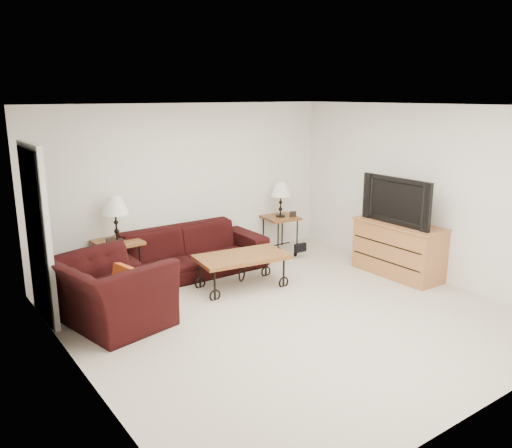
{
  "coord_description": "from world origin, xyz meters",
  "views": [
    {
      "loc": [
        -3.76,
        -4.57,
        2.63
      ],
      "look_at": [
        0.0,
        0.7,
        1.0
      ],
      "focal_mm": 36.32,
      "sensor_mm": 36.0,
      "label": 1
    }
  ],
  "objects_px": {
    "armchair": "(110,292)",
    "side_table_left": "(119,263)",
    "lamp_left": "(116,219)",
    "television": "(401,200)",
    "sofa": "(187,252)",
    "tv_stand": "(398,249)",
    "coffee_table": "(242,271)",
    "backpack": "(296,244)",
    "lamp_right": "(281,199)",
    "side_table_right": "(280,233)"
  },
  "relations": [
    {
      "from": "armchair",
      "to": "side_table_left",
      "type": "bearing_deg",
      "value": -36.66
    },
    {
      "from": "lamp_left",
      "to": "television",
      "type": "distance_m",
      "value": 4.06
    },
    {
      "from": "sofa",
      "to": "tv_stand",
      "type": "xyz_separation_m",
      "value": [
        2.54,
        -1.84,
        0.05
      ]
    },
    {
      "from": "sofa",
      "to": "armchair",
      "type": "relative_size",
      "value": 1.91
    },
    {
      "from": "coffee_table",
      "to": "backpack",
      "type": "distance_m",
      "value": 1.64
    },
    {
      "from": "side_table_left",
      "to": "tv_stand",
      "type": "xyz_separation_m",
      "value": [
        3.54,
        -2.02,
        0.08
      ]
    },
    {
      "from": "lamp_right",
      "to": "backpack",
      "type": "xyz_separation_m",
      "value": [
        -0.03,
        -0.45,
        -0.67
      ]
    },
    {
      "from": "side_table_left",
      "to": "tv_stand",
      "type": "distance_m",
      "value": 4.07
    },
    {
      "from": "sofa",
      "to": "side_table_left",
      "type": "bearing_deg",
      "value": 169.74
    },
    {
      "from": "side_table_right",
      "to": "armchair",
      "type": "height_order",
      "value": "armchair"
    },
    {
      "from": "lamp_left",
      "to": "tv_stand",
      "type": "bearing_deg",
      "value": -29.69
    },
    {
      "from": "lamp_right",
      "to": "coffee_table",
      "type": "relative_size",
      "value": 0.48
    },
    {
      "from": "side_table_left",
      "to": "tv_stand",
      "type": "bearing_deg",
      "value": -29.69
    },
    {
      "from": "side_table_left",
      "to": "television",
      "type": "distance_m",
      "value": 4.14
    },
    {
      "from": "television",
      "to": "lamp_left",
      "type": "bearing_deg",
      "value": -119.83
    },
    {
      "from": "television",
      "to": "side_table_right",
      "type": "bearing_deg",
      "value": -162.77
    },
    {
      "from": "side_table_left",
      "to": "coffee_table",
      "type": "relative_size",
      "value": 0.51
    },
    {
      "from": "side_table_right",
      "to": "tv_stand",
      "type": "relative_size",
      "value": 0.45
    },
    {
      "from": "coffee_table",
      "to": "backpack",
      "type": "bearing_deg",
      "value": 23.22
    },
    {
      "from": "side_table_right",
      "to": "lamp_right",
      "type": "relative_size",
      "value": 1.0
    },
    {
      "from": "lamp_left",
      "to": "armchair",
      "type": "relative_size",
      "value": 0.51
    },
    {
      "from": "side_table_left",
      "to": "side_table_right",
      "type": "relative_size",
      "value": 1.08
    },
    {
      "from": "side_table_left",
      "to": "lamp_left",
      "type": "bearing_deg",
      "value": 0.0
    },
    {
      "from": "lamp_right",
      "to": "side_table_right",
      "type": "bearing_deg",
      "value": 0.0
    },
    {
      "from": "side_table_right",
      "to": "backpack",
      "type": "bearing_deg",
      "value": -93.85
    },
    {
      "from": "television",
      "to": "tv_stand",
      "type": "bearing_deg",
      "value": 90.0
    },
    {
      "from": "lamp_left",
      "to": "backpack",
      "type": "height_order",
      "value": "lamp_left"
    },
    {
      "from": "sofa",
      "to": "tv_stand",
      "type": "distance_m",
      "value": 3.14
    },
    {
      "from": "backpack",
      "to": "armchair",
      "type": "bearing_deg",
      "value": -165.62
    },
    {
      "from": "television",
      "to": "armchair",
      "type": "bearing_deg",
      "value": -100.97
    },
    {
      "from": "armchair",
      "to": "television",
      "type": "xyz_separation_m",
      "value": [
        4.08,
        -0.79,
        0.73
      ]
    },
    {
      "from": "lamp_left",
      "to": "tv_stand",
      "type": "xyz_separation_m",
      "value": [
        3.54,
        -2.02,
        -0.56
      ]
    },
    {
      "from": "lamp_right",
      "to": "coffee_table",
      "type": "distance_m",
      "value": 2.0
    },
    {
      "from": "sofa",
      "to": "armchair",
      "type": "distance_m",
      "value": 1.88
    },
    {
      "from": "lamp_right",
      "to": "sofa",
      "type": "bearing_deg",
      "value": -174.58
    },
    {
      "from": "tv_stand",
      "to": "lamp_left",
      "type": "bearing_deg",
      "value": 150.31
    },
    {
      "from": "sofa",
      "to": "backpack",
      "type": "relative_size",
      "value": 5.38
    },
    {
      "from": "lamp_right",
      "to": "coffee_table",
      "type": "height_order",
      "value": "lamp_right"
    },
    {
      "from": "lamp_left",
      "to": "television",
      "type": "height_order",
      "value": "television"
    },
    {
      "from": "sofa",
      "to": "television",
      "type": "relative_size",
      "value": 2.0
    },
    {
      "from": "side_table_right",
      "to": "armchair",
      "type": "xyz_separation_m",
      "value": [
        -3.46,
        -1.22,
        0.11
      ]
    },
    {
      "from": "lamp_left",
      "to": "side_table_right",
      "type": "bearing_deg",
      "value": 0.0
    },
    {
      "from": "side_table_left",
      "to": "backpack",
      "type": "distance_m",
      "value": 2.9
    },
    {
      "from": "lamp_right",
      "to": "television",
      "type": "bearing_deg",
      "value": -72.77
    },
    {
      "from": "armchair",
      "to": "television",
      "type": "relative_size",
      "value": 1.05
    },
    {
      "from": "coffee_table",
      "to": "backpack",
      "type": "relative_size",
      "value": 2.82
    },
    {
      "from": "side_table_right",
      "to": "backpack",
      "type": "xyz_separation_m",
      "value": [
        -0.03,
        -0.45,
        -0.08
      ]
    },
    {
      "from": "tv_stand",
      "to": "side_table_left",
      "type": "bearing_deg",
      "value": 150.31
    },
    {
      "from": "tv_stand",
      "to": "television",
      "type": "bearing_deg",
      "value": 180.0
    },
    {
      "from": "coffee_table",
      "to": "lamp_left",
      "type": "bearing_deg",
      "value": 140.81
    }
  ]
}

